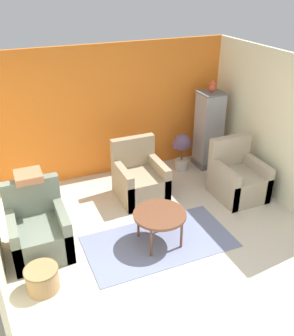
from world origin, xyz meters
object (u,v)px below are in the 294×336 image
Objects in this scene: armchair_left at (39,232)px; parrot at (212,86)px; birdcage at (209,130)px; armchair_right at (237,179)px; potted_plant at (182,148)px; wicker_basket at (42,278)px; coffee_table at (160,216)px; armchair_middle at (140,180)px.

parrot is (3.48, 1.37, 1.29)m from armchair_left.
parrot is at bearing 90.00° from birdcage.
armchair_right is at bearing -96.18° from parrot.
birdcage reaches higher than potted_plant.
birdcage is 0.62m from potted_plant.
armchair_right is at bearing -96.19° from birdcage.
wicker_basket is at bearing -149.41° from parrot.
armchair_right is (1.76, 0.65, -0.15)m from coffee_table.
birdcage is 2.02× the size of potted_plant.
armchair_right is at bearing -70.80° from potted_plant.
armchair_middle reaches higher than coffee_table.
armchair_middle is at bearing 157.79° from armchair_right.
potted_plant is at bearing 35.25° from wicker_basket.
armchair_middle is at bearing 23.72° from armchair_left.
potted_plant reaches higher than wicker_basket.
armchair_left is 1.00× the size of armchair_right.
armchair_left and armchair_right have the same top height.
potted_plant is at bearing 109.20° from armchair_right.
coffee_table is 0.76× the size of armchair_left.
parrot is at bearing 44.42° from coffee_table.
parrot is at bearing -1.84° from potted_plant.
armchair_middle is at bearing 38.97° from wicker_basket.
potted_plant is at bearing 25.43° from armchair_left.
armchair_left reaches higher than coffee_table.
wicker_basket is (-3.02, -2.13, -0.29)m from potted_plant.
coffee_table is 2.67m from birdcage.
armchair_left is at bearing -156.28° from armchair_middle.
armchair_left is 4.24× the size of parrot.
armchair_middle is 0.66× the size of birdcage.
parrot reaches higher than birdcage.
birdcage is (1.68, 0.58, 0.43)m from armchair_middle.
parrot is (1.68, 0.58, 1.29)m from armchair_middle.
coffee_table is 1.30m from armchair_middle.
armchair_left is 1.33× the size of potted_plant.
parrot reaches higher than armchair_middle.
wicker_basket is at bearing -149.43° from birdcage.
armchair_right is 2.37× the size of wicker_basket.
armchair_left reaches higher than potted_plant.
parrot is (0.00, 0.00, 0.86)m from birdcage.
wicker_basket is (-1.90, -1.53, -0.14)m from armchair_middle.
coffee_table is at bearing -159.90° from armchair_right.
coffee_table is 2.89m from parrot.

